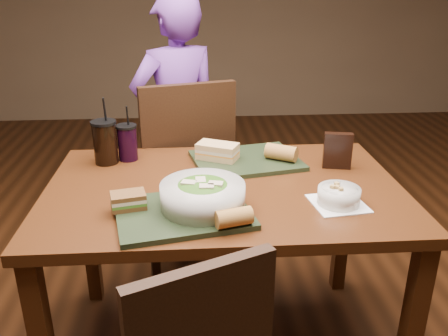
{
  "coord_description": "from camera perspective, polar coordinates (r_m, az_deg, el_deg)",
  "views": [
    {
      "loc": [
        -0.11,
        -1.58,
        1.47
      ],
      "look_at": [
        0.0,
        0.0,
        0.82
      ],
      "focal_mm": 38.0,
      "sensor_mm": 36.0,
      "label": 1
    }
  ],
  "objects": [
    {
      "name": "dining_table",
      "position": [
        1.78,
        0.0,
        -4.78
      ],
      "size": [
        1.3,
        0.85,
        0.75
      ],
      "color": "#44220D",
      "rests_on": "ground"
    },
    {
      "name": "chair_far",
      "position": [
        2.37,
        -4.11,
        -0.18
      ],
      "size": [
        0.54,
        0.55,
        1.02
      ],
      "color": "black",
      "rests_on": "ground"
    },
    {
      "name": "diner",
      "position": [
        2.66,
        -5.66,
        5.37
      ],
      "size": [
        0.6,
        0.51,
        1.4
      ],
      "primitive_type": "imported",
      "rotation": [
        0.0,
        0.0,
        3.55
      ],
      "color": "#6F3798",
      "rests_on": "ground"
    },
    {
      "name": "tray_near",
      "position": [
        1.54,
        -4.96,
        -5.4
      ],
      "size": [
        0.48,
        0.4,
        0.02
      ],
      "primitive_type": "cube",
      "rotation": [
        0.0,
        0.0,
        0.2
      ],
      "color": "black",
      "rests_on": "dining_table"
    },
    {
      "name": "tray_far",
      "position": [
        1.95,
        2.69,
        0.91
      ],
      "size": [
        0.48,
        0.4,
        0.02
      ],
      "primitive_type": "cube",
      "rotation": [
        0.0,
        0.0,
        0.21
      ],
      "color": "black",
      "rests_on": "dining_table"
    },
    {
      "name": "salad_bowl",
      "position": [
        1.53,
        -2.58,
        -3.12
      ],
      "size": [
        0.28,
        0.28,
        0.09
      ],
      "color": "silver",
      "rests_on": "tray_near"
    },
    {
      "name": "soup_bowl",
      "position": [
        1.64,
        13.65,
        -3.23
      ],
      "size": [
        0.19,
        0.19,
        0.07
      ],
      "color": "white",
      "rests_on": "dining_table"
    },
    {
      "name": "sandwich_near",
      "position": [
        1.56,
        -11.43,
        -3.85
      ],
      "size": [
        0.12,
        0.1,
        0.05
      ],
      "color": "#593819",
      "rests_on": "tray_near"
    },
    {
      "name": "sandwich_far",
      "position": [
        1.93,
        -0.79,
        2.04
      ],
      "size": [
        0.19,
        0.15,
        0.06
      ],
      "color": "tan",
      "rests_on": "tray_far"
    },
    {
      "name": "baguette_near",
      "position": [
        1.43,
        1.19,
        -5.96
      ],
      "size": [
        0.12,
        0.08,
        0.06
      ],
      "primitive_type": "cylinder",
      "rotation": [
        0.0,
        1.57,
        0.26
      ],
      "color": "#AD7533",
      "rests_on": "tray_near"
    },
    {
      "name": "baguette_far",
      "position": [
        1.94,
        6.91,
        1.86
      ],
      "size": [
        0.14,
        0.12,
        0.06
      ],
      "primitive_type": "cylinder",
      "rotation": [
        0.0,
        1.57,
        -0.53
      ],
      "color": "#AD7533",
      "rests_on": "tray_far"
    },
    {
      "name": "cup_cola",
      "position": [
        1.98,
        -14.11,
        3.07
      ],
      "size": [
        0.1,
        0.1,
        0.28
      ],
      "color": "black",
      "rests_on": "dining_table"
    },
    {
      "name": "cup_berry",
      "position": [
        2.0,
        -11.55,
        3.06
      ],
      "size": [
        0.09,
        0.09,
        0.23
      ],
      "color": "black",
      "rests_on": "dining_table"
    },
    {
      "name": "chip_bag",
      "position": [
        1.93,
        13.5,
        2.03
      ],
      "size": [
        0.12,
        0.06,
        0.14
      ],
      "primitive_type": "cube",
      "rotation": [
        0.0,
        0.0,
        -0.2
      ],
      "color": "black",
      "rests_on": "dining_table"
    }
  ]
}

